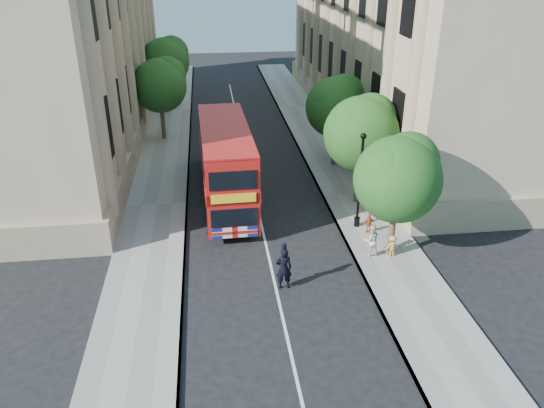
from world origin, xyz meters
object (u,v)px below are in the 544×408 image
object	(u,v)px
lamp_post	(360,185)
box_van	(221,150)
police_constable	(284,268)
woman_pedestrian	(371,240)
double_decker_bus	(226,164)

from	to	relation	value
lamp_post	box_van	xyz separation A→B (m)	(-6.80, 8.81, -0.98)
box_van	lamp_post	bearing A→B (deg)	-54.28
box_van	police_constable	world-z (taller)	box_van
box_van	police_constable	size ratio (longest dim) A/B	2.81
lamp_post	woman_pedestrian	size ratio (longest dim) A/B	3.22
lamp_post	police_constable	bearing A→B (deg)	-132.99
lamp_post	police_constable	xyz separation A→B (m)	(-4.66, -5.00, -1.53)
lamp_post	double_decker_bus	size ratio (longest dim) A/B	0.52
double_decker_bus	woman_pedestrian	distance (m)	9.54
box_van	double_decker_bus	bearing A→B (deg)	-90.65
woman_pedestrian	double_decker_bus	bearing A→B (deg)	-48.09
lamp_post	box_van	size ratio (longest dim) A/B	0.93
double_decker_bus	police_constable	distance (m)	9.15
lamp_post	box_van	bearing A→B (deg)	127.65
double_decker_bus	police_constable	bearing A→B (deg)	-78.64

